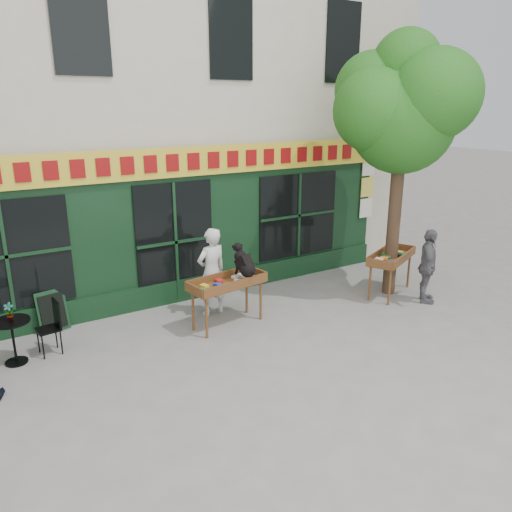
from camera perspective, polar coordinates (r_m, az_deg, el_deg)
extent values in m
plane|color=slate|center=(9.13, -3.01, -9.89)|extent=(80.00, 80.00, 0.00)
cube|color=beige|center=(13.74, -16.37, 20.01)|extent=(14.00, 7.00, 10.00)
cube|color=black|center=(10.64, -9.49, 3.03)|extent=(11.00, 0.16, 3.20)
cube|color=gold|center=(10.28, -9.60, 10.49)|extent=(11.00, 0.06, 0.60)
cube|color=maroon|center=(10.25, -9.52, 10.47)|extent=(9.60, 0.03, 0.34)
cube|color=black|center=(10.95, -8.94, -3.95)|extent=(11.00, 0.10, 0.50)
cube|color=black|center=(10.61, -9.21, 1.61)|extent=(1.70, 0.05, 2.50)
cube|color=black|center=(9.84, -26.66, -0.02)|extent=(2.20, 0.05, 2.00)
cube|color=black|center=(12.11, 4.85, 4.66)|extent=(2.20, 0.05, 2.00)
cube|color=silver|center=(13.51, 12.45, 5.39)|extent=(0.42, 0.02, 0.50)
cube|color=#E5D14C|center=(13.41, 12.60, 7.69)|extent=(0.42, 0.02, 0.50)
cube|color=silver|center=(13.34, 12.75, 10.02)|extent=(0.42, 0.02, 0.50)
cylinder|color=#382619|center=(11.31, 15.54, 4.52)|extent=(0.28, 0.28, 3.60)
sphere|color=#175513|center=(11.08, 16.37, 14.66)|extent=(2.20, 2.20, 2.20)
sphere|color=#175513|center=(11.80, 17.76, 16.11)|extent=(1.80, 1.80, 1.80)
sphere|color=#175513|center=(10.78, 13.42, 15.90)|extent=(1.70, 1.70, 1.70)
sphere|color=#175513|center=(10.83, 19.79, 16.98)|extent=(1.80, 1.80, 1.80)
sphere|color=#175513|center=(11.28, 13.20, 17.98)|extent=(1.60, 1.60, 1.60)
sphere|color=#175513|center=(11.24, 16.83, 20.28)|extent=(1.40, 1.40, 1.40)
cylinder|color=brown|center=(9.16, -5.68, -7.07)|extent=(0.05, 0.05, 0.80)
cylinder|color=brown|center=(9.89, 0.54, -5.12)|extent=(0.05, 0.05, 0.80)
cylinder|color=brown|center=(9.50, -7.20, -6.22)|extent=(0.05, 0.05, 0.80)
cylinder|color=brown|center=(10.20, -1.07, -4.41)|extent=(0.05, 0.05, 0.80)
cube|color=brown|center=(9.52, -3.29, -3.34)|extent=(1.57, 0.79, 0.05)
cube|color=brown|center=(9.28, -2.22, -3.35)|extent=(1.49, 0.26, 0.18)
cube|color=brown|center=(9.71, -4.33, -2.44)|extent=(1.49, 0.26, 0.18)
cube|color=brown|center=(9.50, -3.30, -3.00)|extent=(1.34, 0.58, 0.06)
imported|color=silver|center=(10.04, -5.08, -1.81)|extent=(0.71, 0.52, 1.80)
cylinder|color=brown|center=(10.97, 15.02, -3.46)|extent=(0.05, 0.05, 0.80)
cylinder|color=brown|center=(12.15, 17.04, -1.63)|extent=(0.05, 0.05, 0.80)
cylinder|color=brown|center=(11.10, 12.88, -3.05)|extent=(0.05, 0.05, 0.80)
cylinder|color=brown|center=(12.27, 15.09, -1.28)|extent=(0.05, 0.05, 0.80)
cube|color=brown|center=(11.49, 15.21, -0.33)|extent=(1.61, 1.15, 0.05)
cube|color=brown|center=(11.38, 16.62, -0.19)|extent=(1.38, 0.66, 0.18)
cube|color=brown|center=(11.55, 13.89, 0.28)|extent=(1.38, 0.66, 0.18)
cube|color=brown|center=(11.47, 15.24, -0.05)|extent=(1.35, 0.90, 0.06)
imported|color=#5D5D63|center=(11.25, 19.02, -1.11)|extent=(0.95, 0.95, 1.62)
cylinder|color=black|center=(9.36, -25.66, -10.83)|extent=(0.36, 0.36, 0.03)
cylinder|color=black|center=(9.20, -25.95, -8.84)|extent=(0.04, 0.04, 0.72)
cylinder|color=black|center=(9.06, -26.25, -6.72)|extent=(0.60, 0.60, 0.03)
cube|color=black|center=(9.27, -22.66, -7.75)|extent=(0.39, 0.39, 0.03)
cube|color=black|center=(9.21, -21.82, -6.12)|extent=(0.06, 0.36, 0.50)
cylinder|color=black|center=(9.47, -23.62, -8.88)|extent=(0.02, 0.02, 0.44)
cylinder|color=black|center=(9.20, -23.16, -9.58)|extent=(0.02, 0.02, 0.44)
cylinder|color=black|center=(9.53, -21.87, -8.50)|extent=(0.02, 0.02, 0.44)
cylinder|color=black|center=(9.26, -21.35, -9.19)|extent=(0.02, 0.02, 0.44)
imported|color=gray|center=(9.00, -26.39, -5.74)|extent=(0.19, 0.17, 0.31)
cube|color=black|center=(10.15, -22.23, -5.86)|extent=(0.59, 0.30, 0.79)
cube|color=black|center=(10.13, -22.21, -5.90)|extent=(0.48, 0.26, 0.65)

